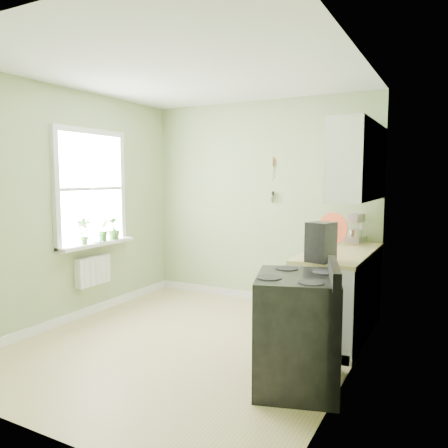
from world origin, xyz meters
The scene contains 21 objects.
floor centered at (0.00, 0.00, -0.01)m, with size 3.20×3.60×0.02m, color tan.
ceiling centered at (0.00, 0.00, 2.71)m, with size 3.20×3.60×0.02m, color white.
wall_back centered at (0.00, 1.81, 1.35)m, with size 3.20×0.02×2.70m, color #A2B57B.
wall_left centered at (-1.61, 0.00, 1.35)m, with size 0.02×3.60×2.70m, color #A2B57B.
wall_right centered at (1.61, 0.00, 1.35)m, with size 0.02×3.60×2.70m, color #A2B57B.
base_cabinets centered at (1.30, 1.00, 0.43)m, with size 0.60×1.60×0.87m, color white.
countertop centered at (1.29, 1.00, 0.89)m, with size 0.64×1.60×0.04m, color beige.
upper_cabinets centered at (1.43, 1.10, 1.85)m, with size 0.35×1.40×0.80m, color white.
window centered at (-1.58, 0.30, 1.55)m, with size 0.06×1.14×1.44m.
window_sill centered at (-1.51, 0.30, 0.88)m, with size 0.18×1.14×0.04m, color white.
radiator centered at (-1.54, 0.25, 0.55)m, with size 0.12×0.50×0.35m, color white.
wall_utensils centered at (0.20, 1.78, 1.56)m, with size 0.02×0.14×0.58m.
stove centered at (1.28, -0.36, 0.46)m, with size 0.85×0.90×1.03m.
stand_mixer centered at (1.30, 1.74, 1.07)m, with size 0.24×0.34×0.38m.
kettle centered at (1.11, 1.13, 1.00)m, with size 0.18×0.11×0.18m.
coffee_maker centered at (1.27, 0.30, 1.08)m, with size 0.26×0.28×0.37m.
red_tray centered at (1.10, 1.37, 1.10)m, with size 0.38×0.38×0.02m, color #B24124.
jar centered at (1.05, 0.97, 0.95)m, with size 0.08×0.08×0.09m.
plant_a centered at (-1.50, 0.08, 1.06)m, with size 0.17×0.12×0.32m, color #3C6925.
plant_b centered at (-1.50, 0.40, 1.04)m, with size 0.15×0.12×0.28m, color #3C6925.
plant_c centered at (-1.50, 0.59, 1.04)m, with size 0.16×0.16×0.28m, color #3C6925.
Camera 1 is at (2.35, -3.63, 1.68)m, focal length 35.00 mm.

